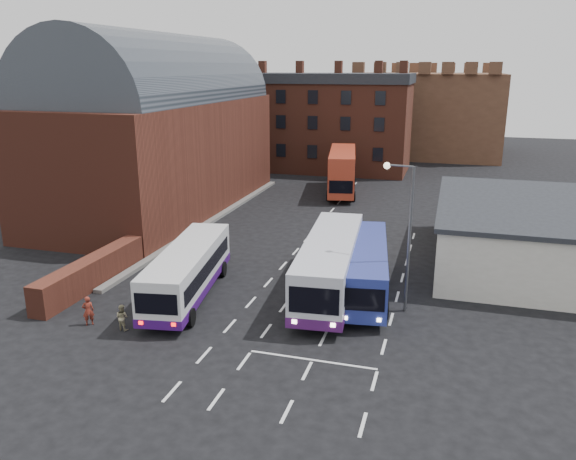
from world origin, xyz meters
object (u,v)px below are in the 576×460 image
(street_lamp, at_px, (405,224))
(pedestrian_beige, at_px, (122,317))
(bus_blue, at_px, (365,265))
(bus_red_double, at_px, (342,171))
(bus_white_inbound, at_px, (330,262))
(pedestrian_red, at_px, (88,311))
(bus_white_outbound, at_px, (188,268))

(street_lamp, bearing_deg, pedestrian_beige, -154.37)
(bus_blue, height_order, bus_red_double, bus_red_double)
(street_lamp, bearing_deg, bus_blue, 140.93)
(bus_white_inbound, xyz_separation_m, pedestrian_red, (-11.16, -7.74, -1.19))
(street_lamp, xyz_separation_m, pedestrian_beige, (-13.45, -6.45, -4.26))
(bus_blue, height_order, street_lamp, street_lamp)
(bus_white_outbound, height_order, pedestrian_red, bus_white_outbound)
(bus_red_double, bearing_deg, pedestrian_beige, 72.65)
(bus_red_double, distance_m, pedestrian_red, 35.67)
(bus_red_double, bearing_deg, bus_blue, 93.93)
(bus_white_outbound, xyz_separation_m, bus_red_double, (3.20, 30.08, 0.68))
(bus_red_double, bearing_deg, bus_white_outbound, 74.00)
(bus_white_outbound, bearing_deg, bus_blue, 9.69)
(pedestrian_beige, bearing_deg, bus_white_inbound, -129.90)
(bus_red_double, relative_size, pedestrian_red, 7.30)
(street_lamp, height_order, pedestrian_beige, street_lamp)
(bus_white_outbound, bearing_deg, bus_red_double, 74.37)
(bus_white_inbound, bearing_deg, street_lamp, 158.56)
(bus_white_outbound, xyz_separation_m, street_lamp, (12.10, 1.53, 3.20))
(pedestrian_red, distance_m, pedestrian_beige, 1.99)
(street_lamp, height_order, pedestrian_red, street_lamp)
(pedestrian_red, xyz_separation_m, pedestrian_beige, (1.99, 0.02, -0.11))
(pedestrian_beige, bearing_deg, bus_red_double, -87.39)
(bus_white_outbound, xyz_separation_m, pedestrian_red, (-3.35, -4.95, -0.95))
(bus_white_outbound, relative_size, bus_white_inbound, 0.88)
(bus_red_double, relative_size, pedestrian_beige, 8.50)
(street_lamp, bearing_deg, bus_white_outbound, -172.79)
(bus_blue, distance_m, pedestrian_red, 15.59)
(bus_white_outbound, relative_size, bus_red_double, 0.95)
(bus_blue, bearing_deg, bus_white_outbound, 11.31)
(bus_blue, bearing_deg, pedestrian_red, 24.56)
(bus_red_double, height_order, pedestrian_red, bus_red_double)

